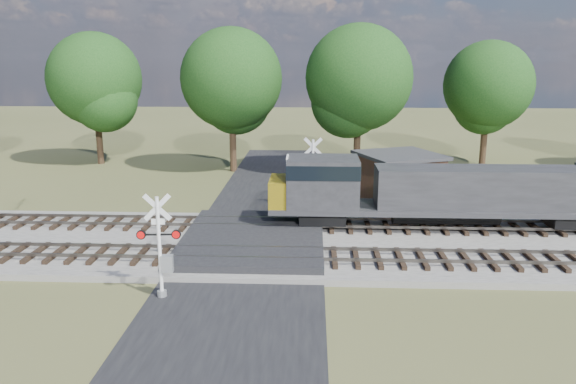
{
  "coord_description": "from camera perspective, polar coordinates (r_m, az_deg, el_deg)",
  "views": [
    {
      "loc": [
        2.97,
        -26.37,
        9.37
      ],
      "look_at": [
        1.69,
        2.0,
        2.49
      ],
      "focal_mm": 35.0,
      "sensor_mm": 36.0,
      "label": 1
    }
  ],
  "objects": [
    {
      "name": "track_near",
      "position": [
        25.97,
        2.79,
        -6.57
      ],
      "size": [
        140.0,
        2.6,
        0.33
      ],
      "color": "black",
      "rests_on": "ballast_bed"
    },
    {
      "name": "crossing_panel",
      "position": [
        28.51,
        -3.54,
        -4.92
      ],
      "size": [
        7.0,
        9.0,
        0.62
      ],
      "primitive_type": "cube",
      "color": "#262628",
      "rests_on": "ground"
    },
    {
      "name": "ground",
      "position": [
        28.14,
        -3.63,
        -5.85
      ],
      "size": [
        160.0,
        160.0,
        0.0
      ],
      "primitive_type": "plane",
      "color": "#484D29",
      "rests_on": "ground"
    },
    {
      "name": "crossing_signal_near",
      "position": [
        22.61,
        -12.66,
        -6.33
      ],
      "size": [
        1.73,
        0.38,
        4.29
      ],
      "rotation": [
        0.0,
        0.0,
        0.08
      ],
      "color": "silver",
      "rests_on": "ground"
    },
    {
      "name": "road",
      "position": [
        28.13,
        -3.63,
        -5.77
      ],
      "size": [
        7.0,
        60.0,
        0.08
      ],
      "primitive_type": "cube",
      "color": "black",
      "rests_on": "ground"
    },
    {
      "name": "ballast_bed",
      "position": [
        29.27,
        16.42,
        -5.31
      ],
      "size": [
        140.0,
        10.0,
        0.3
      ],
      "primitive_type": "cube",
      "color": "gray",
      "rests_on": "ground"
    },
    {
      "name": "treeline",
      "position": [
        47.18,
        8.17,
        10.82
      ],
      "size": [
        77.73,
        12.54,
        11.91
      ],
      "color": "black",
      "rests_on": "ground"
    },
    {
      "name": "track_far",
      "position": [
        30.71,
        2.77,
        -3.35
      ],
      "size": [
        140.0,
        2.6,
        0.33
      ],
      "color": "black",
      "rests_on": "ballast_bed"
    },
    {
      "name": "crossing_signal_far",
      "position": [
        34.75,
        2.37,
        1.21
      ],
      "size": [
        1.85,
        0.41,
        4.58
      ],
      "rotation": [
        0.0,
        0.0,
        3.06
      ],
      "color": "silver",
      "rests_on": "ground"
    },
    {
      "name": "equipment_shed",
      "position": [
        37.35,
        11.2,
        1.43
      ],
      "size": [
        6.22,
        6.22,
        3.26
      ],
      "rotation": [
        0.0,
        0.0,
        0.39
      ],
      "color": "#4C3320",
      "rests_on": "ground"
    }
  ]
}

